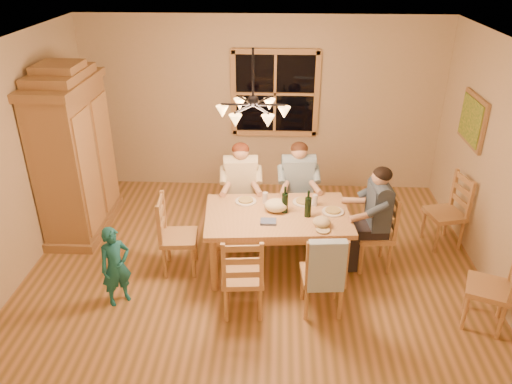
# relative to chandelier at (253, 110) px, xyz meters

# --- Properties ---
(floor) EXTENTS (5.50, 5.50, 0.00)m
(floor) POSITION_rel_chandelier_xyz_m (0.00, 0.00, -2.08)
(floor) COLOR olive
(floor) RESTS_ON ground
(ceiling) EXTENTS (5.50, 5.00, 0.02)m
(ceiling) POSITION_rel_chandelier_xyz_m (0.00, 0.00, 0.62)
(ceiling) COLOR white
(ceiling) RESTS_ON wall_back
(wall_back) EXTENTS (5.50, 0.02, 2.70)m
(wall_back) POSITION_rel_chandelier_xyz_m (0.00, 2.50, -0.73)
(wall_back) COLOR beige
(wall_back) RESTS_ON floor
(wall_left) EXTENTS (0.02, 5.00, 2.70)m
(wall_left) POSITION_rel_chandelier_xyz_m (-2.75, 0.00, -0.73)
(wall_left) COLOR beige
(wall_left) RESTS_ON floor
(wall_right) EXTENTS (0.02, 5.00, 2.70)m
(wall_right) POSITION_rel_chandelier_xyz_m (2.75, 0.00, -0.73)
(wall_right) COLOR beige
(wall_right) RESTS_ON floor
(window) EXTENTS (1.30, 0.06, 1.30)m
(window) POSITION_rel_chandelier_xyz_m (0.20, 2.47, -0.53)
(window) COLOR black
(window) RESTS_ON wall_back
(painting) EXTENTS (0.06, 0.78, 0.64)m
(painting) POSITION_rel_chandelier_xyz_m (2.71, 1.20, -0.48)
(painting) COLOR #976741
(painting) RESTS_ON wall_right
(chandelier) EXTENTS (0.77, 0.68, 0.71)m
(chandelier) POSITION_rel_chandelier_xyz_m (0.00, 0.00, 0.00)
(chandelier) COLOR black
(chandelier) RESTS_ON ceiling
(armoire) EXTENTS (0.66, 1.40, 2.30)m
(armoire) POSITION_rel_chandelier_xyz_m (-2.42, 1.02, -1.02)
(armoire) COLOR #976741
(armoire) RESTS_ON floor
(dining_table) EXTENTS (1.77, 1.17, 0.76)m
(dining_table) POSITION_rel_chandelier_xyz_m (0.28, 0.17, -1.42)
(dining_table) COLOR #AE814D
(dining_table) RESTS_ON floor
(chair_far_left) EXTENTS (0.47, 0.45, 0.99)m
(chair_far_left) POSITION_rel_chandelier_xyz_m (-0.21, 0.94, -1.77)
(chair_far_left) COLOR #B27E4E
(chair_far_left) RESTS_ON floor
(chair_far_right) EXTENTS (0.47, 0.45, 0.99)m
(chair_far_right) POSITION_rel_chandelier_xyz_m (0.54, 1.00, -1.77)
(chair_far_right) COLOR #B27E4E
(chair_far_right) RESTS_ON floor
(chair_near_left) EXTENTS (0.47, 0.45, 0.99)m
(chair_near_left) POSITION_rel_chandelier_xyz_m (-0.08, -0.66, -1.77)
(chair_near_left) COLOR #B27E4E
(chair_near_left) RESTS_ON floor
(chair_near_right) EXTENTS (0.47, 0.45, 0.99)m
(chair_near_right) POSITION_rel_chandelier_xyz_m (0.76, -0.59, -1.77)
(chair_near_right) COLOR #B27E4E
(chair_near_right) RESTS_ON floor
(chair_end_left) EXTENTS (0.45, 0.47, 0.99)m
(chair_end_left) POSITION_rel_chandelier_xyz_m (-0.90, 0.08, -1.77)
(chair_end_left) COLOR #B27E4E
(chair_end_left) RESTS_ON floor
(chair_end_right) EXTENTS (0.45, 0.47, 0.99)m
(chair_end_right) POSITION_rel_chandelier_xyz_m (1.45, 0.27, -1.77)
(chair_end_right) COLOR #B27E4E
(chair_end_right) RESTS_ON floor
(adult_woman) EXTENTS (0.42, 0.45, 0.87)m
(adult_woman) POSITION_rel_chandelier_xyz_m (-0.21, 0.94, -1.24)
(adult_woman) COLOR beige
(adult_woman) RESTS_ON floor
(adult_plaid_man) EXTENTS (0.42, 0.45, 0.87)m
(adult_plaid_man) POSITION_rel_chandelier_xyz_m (0.54, 1.00, -1.24)
(adult_plaid_man) COLOR #316887
(adult_plaid_man) RESTS_ON floor
(adult_slate_man) EXTENTS (0.45, 0.42, 0.87)m
(adult_slate_man) POSITION_rel_chandelier_xyz_m (1.45, 0.27, -1.24)
(adult_slate_man) COLOR #3B4B5F
(adult_slate_man) RESTS_ON floor
(towel) EXTENTS (0.39, 0.13, 0.58)m
(towel) POSITION_rel_chandelier_xyz_m (0.78, -0.78, -1.38)
(towel) COLOR #A7C8E2
(towel) RESTS_ON chair_near_right
(wine_bottle_a) EXTENTS (0.08, 0.08, 0.33)m
(wine_bottle_a) POSITION_rel_chandelier_xyz_m (0.36, 0.22, -1.15)
(wine_bottle_a) COLOR black
(wine_bottle_a) RESTS_ON dining_table
(wine_bottle_b) EXTENTS (0.08, 0.08, 0.33)m
(wine_bottle_b) POSITION_rel_chandelier_xyz_m (0.62, 0.13, -1.15)
(wine_bottle_b) COLOR black
(wine_bottle_b) RESTS_ON dining_table
(plate_woman) EXTENTS (0.26, 0.26, 0.02)m
(plate_woman) POSITION_rel_chandelier_xyz_m (-0.12, 0.44, -1.31)
(plate_woman) COLOR white
(plate_woman) RESTS_ON dining_table
(plate_plaid) EXTENTS (0.26, 0.26, 0.02)m
(plate_plaid) POSITION_rel_chandelier_xyz_m (0.59, 0.45, -1.31)
(plate_plaid) COLOR white
(plate_plaid) RESTS_ON dining_table
(plate_slate) EXTENTS (0.26, 0.26, 0.02)m
(plate_slate) POSITION_rel_chandelier_xyz_m (0.93, 0.23, -1.31)
(plate_slate) COLOR white
(plate_slate) RESTS_ON dining_table
(wine_glass_a) EXTENTS (0.06, 0.06, 0.14)m
(wine_glass_a) POSITION_rel_chandelier_xyz_m (0.12, 0.43, -1.25)
(wine_glass_a) COLOR silver
(wine_glass_a) RESTS_ON dining_table
(wine_glass_b) EXTENTS (0.06, 0.06, 0.14)m
(wine_glass_b) POSITION_rel_chandelier_xyz_m (0.72, 0.40, -1.25)
(wine_glass_b) COLOR silver
(wine_glass_b) RESTS_ON dining_table
(cap) EXTENTS (0.20, 0.20, 0.11)m
(cap) POSITION_rel_chandelier_xyz_m (0.77, -0.09, -1.26)
(cap) COLOR #C5B383
(cap) RESTS_ON dining_table
(napkin) EXTENTS (0.19, 0.15, 0.03)m
(napkin) POSITION_rel_chandelier_xyz_m (0.17, -0.05, -1.30)
(napkin) COLOR #506292
(napkin) RESTS_ON dining_table
(cloth_bundle) EXTENTS (0.28, 0.22, 0.15)m
(cloth_bundle) POSITION_rel_chandelier_xyz_m (0.26, 0.23, -1.24)
(cloth_bundle) COLOR beige
(cloth_bundle) RESTS_ON dining_table
(child) EXTENTS (0.41, 0.39, 0.94)m
(child) POSITION_rel_chandelier_xyz_m (-1.47, -0.56, -1.61)
(child) COLOR #1A6A76
(child) RESTS_ON floor
(chair_spare_front) EXTENTS (0.55, 0.57, 0.99)m
(chair_spare_front) POSITION_rel_chandelier_xyz_m (2.45, -0.74, -1.77)
(chair_spare_front) COLOR #B27E4E
(chair_spare_front) RESTS_ON floor
(chair_spare_back) EXTENTS (0.51, 0.53, 0.99)m
(chair_spare_back) POSITION_rel_chandelier_xyz_m (2.45, 0.81, -1.77)
(chair_spare_back) COLOR #B27E4E
(chair_spare_back) RESTS_ON floor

